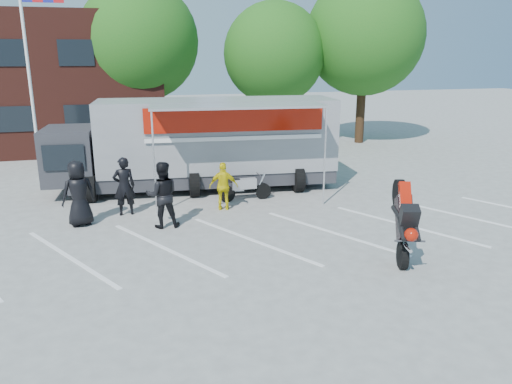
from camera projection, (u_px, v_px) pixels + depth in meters
name	position (u px, v px, depth m)	size (l,w,h in m)	color
ground	(254.00, 254.00, 12.88)	(100.00, 100.00, 0.00)	#A3A29D
parking_bay_lines	(245.00, 241.00, 13.81)	(18.00, 5.00, 0.01)	white
flagpole	(33.00, 52.00, 19.29)	(1.61, 0.12, 8.00)	white
tree_left	(139.00, 41.00, 25.77)	(6.12, 6.12, 8.64)	#382314
tree_mid	(274.00, 54.00, 26.72)	(5.44, 5.44, 7.68)	#382314
tree_right	(365.00, 36.00, 27.23)	(6.46, 6.46, 9.12)	#382314
transporter_truck	(206.00, 189.00, 19.06)	(10.59, 5.10, 3.37)	gray
parked_motorcycle	(245.00, 200.00, 17.58)	(0.64, 1.93, 1.01)	#B6B6BC
stunt_bike_rider	(395.00, 256.00, 12.77)	(0.89, 1.90, 2.23)	black
spectator_leather_a	(78.00, 193.00, 14.79)	(0.97, 0.63, 1.98)	black
spectator_leather_b	(124.00, 186.00, 15.79)	(0.69, 0.45, 1.88)	black
spectator_leather_c	(162.00, 195.00, 14.65)	(0.96, 0.75, 1.98)	black
spectator_hivis	(224.00, 186.00, 16.34)	(0.93, 0.39, 1.59)	yellow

